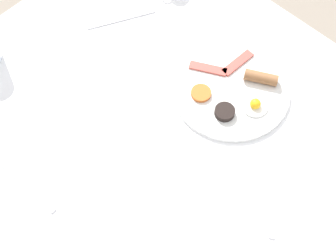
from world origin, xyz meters
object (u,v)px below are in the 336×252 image
at_px(breakfast_plate, 232,89).
at_px(fork_by_plate, 27,186).
at_px(knife_by_plate, 121,19).
at_px(spoon_for_tea, 278,205).

height_order(breakfast_plate, fork_by_plate, breakfast_plate).
distance_m(knife_by_plate, spoon_for_tea, 0.66).
xyz_separation_m(breakfast_plate, spoon_for_tea, (0.16, 0.27, -0.01)).
xyz_separation_m(breakfast_plate, knife_by_plate, (0.03, -0.38, -0.01)).
relative_size(fork_by_plate, knife_by_plate, 1.03).
height_order(knife_by_plate, spoon_for_tea, same).
bearing_deg(fork_by_plate, spoon_for_tea, 129.23).
xyz_separation_m(knife_by_plate, spoon_for_tea, (0.13, 0.65, 0.00)).
xyz_separation_m(fork_by_plate, spoon_for_tea, (-0.36, 0.45, 0.00)).
height_order(breakfast_plate, spoon_for_tea, breakfast_plate).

